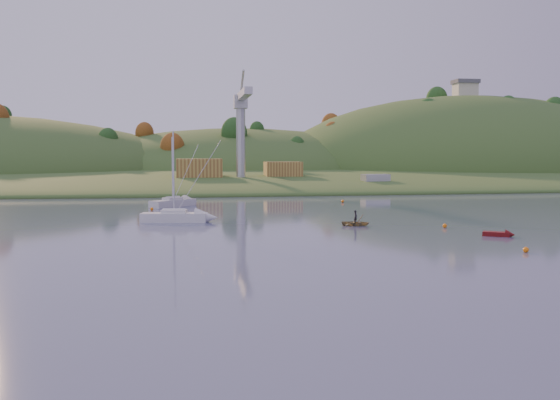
{
  "coord_description": "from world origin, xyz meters",
  "views": [
    {
      "loc": [
        -12.27,
        -30.82,
        8.61
      ],
      "look_at": [
        -2.18,
        32.9,
        3.73
      ],
      "focal_mm": 40.0,
      "sensor_mm": 36.0,
      "label": 1
    }
  ],
  "objects": [
    {
      "name": "hill_center",
      "position": [
        10.0,
        210.0,
        0.0
      ],
      "size": [
        140.0,
        120.0,
        36.0
      ],
      "primitive_type": "ellipsoid",
      "color": "#2F4F1F",
      "rests_on": "ground"
    },
    {
      "name": "work_vessel",
      "position": [
        32.1,
        108.0,
        1.32
      ],
      "size": [
        15.06,
        7.28,
        3.72
      ],
      "rotation": [
        0.0,
        0.0,
        0.15
      ],
      "color": "#505D6A",
      "rests_on": "ground"
    },
    {
      "name": "buoy_3",
      "position": [
        -16.71,
        63.88,
        0.25
      ],
      "size": [
        0.5,
        0.5,
        0.5
      ],
      "primitive_type": "sphere",
      "color": "orange",
      "rests_on": "ground"
    },
    {
      "name": "hilltop_house",
      "position": [
        95.0,
        195.0,
        33.4
      ],
      "size": [
        9.0,
        7.0,
        6.45
      ],
      "color": "beige",
      "rests_on": "hill_right"
    },
    {
      "name": "wharf",
      "position": [
        5.0,
        122.0,
        1.2
      ],
      "size": [
        42.0,
        16.0,
        2.4
      ],
      "primitive_type": "cube",
      "color": "slate",
      "rests_on": "ground"
    },
    {
      "name": "buoy_0",
      "position": [
        17.13,
        18.61,
        0.25
      ],
      "size": [
        0.5,
        0.5,
        0.5
      ],
      "primitive_type": "sphere",
      "color": "orange",
      "rests_on": "ground"
    },
    {
      "name": "sailboat_far",
      "position": [
        -13.23,
        47.85,
        0.73
      ],
      "size": [
        8.44,
        3.79,
        11.3
      ],
      "rotation": [
        0.0,
        0.0,
        -0.17
      ],
      "color": "silver",
      "rests_on": "ground"
    },
    {
      "name": "shed_west",
      "position": [
        -8.0,
        123.0,
        4.8
      ],
      "size": [
        11.0,
        8.0,
        4.8
      ],
      "primitive_type": "cube",
      "color": "brown",
      "rests_on": "wharf"
    },
    {
      "name": "hill_right",
      "position": [
        95.0,
        195.0,
        0.0
      ],
      "size": [
        150.0,
        130.0,
        60.0
      ],
      "primitive_type": "ellipsoid",
      "color": "#2F4F1F",
      "rests_on": "ground"
    },
    {
      "name": "dock_crane",
      "position": [
        2.0,
        118.39,
        17.17
      ],
      "size": [
        3.2,
        28.0,
        20.3
      ],
      "color": "#B7B7BC",
      "rests_on": "wharf"
    },
    {
      "name": "shore_slope",
      "position": [
        0.0,
        165.0,
        0.0
      ],
      "size": [
        640.0,
        150.0,
        7.0
      ],
      "primitive_type": "ellipsoid",
      "color": "#2F4F1F",
      "rests_on": "ground"
    },
    {
      "name": "far_shore",
      "position": [
        0.0,
        230.0,
        0.0
      ],
      "size": [
        620.0,
        220.0,
        1.5
      ],
      "primitive_type": "cube",
      "color": "#2F4F1F",
      "rests_on": "ground"
    },
    {
      "name": "hillside_trees",
      "position": [
        0.0,
        185.0,
        0.0
      ],
      "size": [
        280.0,
        50.0,
        32.0
      ],
      "primitive_type": null,
      "color": "#1D4217",
      "rests_on": "ground"
    },
    {
      "name": "buoy_4",
      "position": [
        15.4,
        74.2,
        0.25
      ],
      "size": [
        0.5,
        0.5,
        0.5
      ],
      "primitive_type": "sphere",
      "color": "orange",
      "rests_on": "ground"
    },
    {
      "name": "red_tender",
      "position": [
        20.48,
        28.7,
        0.22
      ],
      "size": [
        3.24,
        2.65,
        1.08
      ],
      "rotation": [
        0.0,
        0.0,
        -0.59
      ],
      "color": "#5F0D0E",
      "rests_on": "ground"
    },
    {
      "name": "shed_east",
      "position": [
        13.0,
        124.0,
        4.4
      ],
      "size": [
        9.0,
        7.0,
        4.0
      ],
      "primitive_type": "cube",
      "color": "brown",
      "rests_on": "wharf"
    },
    {
      "name": "sailboat_near",
      "position": [
        -13.69,
        70.49,
        0.73
      ],
      "size": [
        7.53,
        7.22,
        11.15
      ],
      "rotation": [
        0.0,
        0.0,
        0.75
      ],
      "color": "silver",
      "rests_on": "ground"
    },
    {
      "name": "ground",
      "position": [
        0.0,
        0.0,
        0.0
      ],
      "size": [
        500.0,
        500.0,
        0.0
      ],
      "primitive_type": "plane",
      "color": "#3B4260",
      "rests_on": "ground"
    },
    {
      "name": "paddler",
      "position": [
        8.08,
        40.31,
        0.8
      ],
      "size": [
        0.55,
        0.67,
        1.59
      ],
      "primitive_type": "imported",
      "rotation": [
        0.0,
        0.0,
        1.24
      ],
      "color": "black",
      "rests_on": "ground"
    },
    {
      "name": "buoy_1",
      "position": [
        17.62,
        36.56,
        0.25
      ],
      "size": [
        0.5,
        0.5,
        0.5
      ],
      "primitive_type": "sphere",
      "color": "orange",
      "rests_on": "ground"
    },
    {
      "name": "canoe",
      "position": [
        8.08,
        40.31,
        0.34
      ],
      "size": [
        3.88,
        3.29,
        0.68
      ],
      "primitive_type": "imported",
      "rotation": [
        0.0,
        0.0,
        1.24
      ],
      "color": "#9A8A55",
      "rests_on": "ground"
    }
  ]
}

